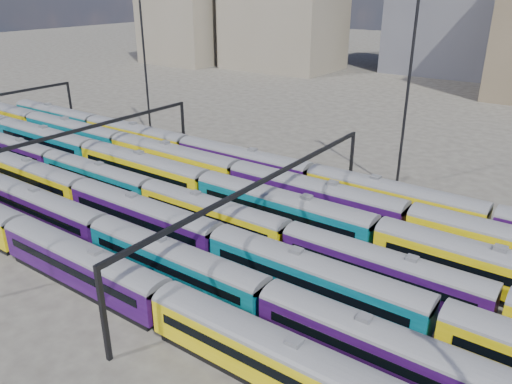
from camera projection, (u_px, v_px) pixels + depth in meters
The scene contains 12 objects.
ground at pixel (192, 225), 57.07m from camera, with size 500.00×500.00×0.00m, color #3C3732.
rake_0 at pixel (18, 231), 50.00m from camera, with size 122.01×2.98×5.01m.
rake_1 at pixel (43, 206), 55.64m from camera, with size 140.71×2.94×4.95m.
rake_2 at pixel (218, 240), 47.99m from camera, with size 125.32×3.06×5.15m.
rake_3 at pixel (212, 211), 54.50m from camera, with size 97.61×2.86×4.81m.
rake_4 at pixel (205, 184), 60.90m from camera, with size 132.84×3.24×5.46m.
rake_5 at pixel (173, 157), 70.20m from camera, with size 157.85×3.30×5.56m.
rake_6 at pixel (311, 176), 63.59m from camera, with size 129.58×3.16×5.33m.
gantry_1 at pixel (76, 139), 65.16m from camera, with size 0.35×40.35×8.03m.
gantry_2 at pixel (265, 190), 49.08m from camera, with size 0.35×40.35×8.03m.
mast_1 at pixel (144, 57), 84.24m from camera, with size 1.40×0.50×25.60m.
mast_3 at pixel (409, 85), 61.61m from camera, with size 1.40×0.50×25.60m.
Camera 1 is at (35.68, -37.37, 25.59)m, focal length 35.00 mm.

